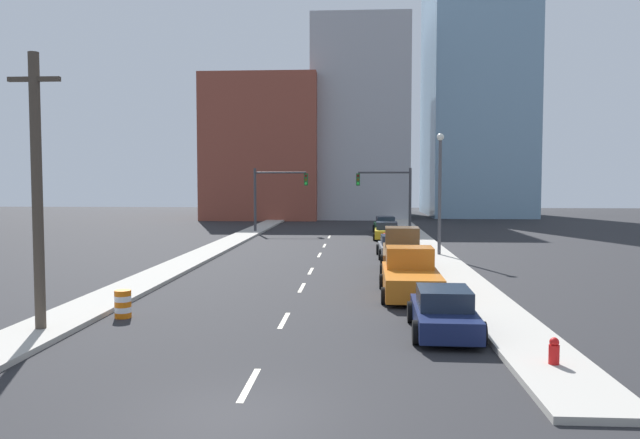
{
  "coord_description": "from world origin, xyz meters",
  "views": [
    {
      "loc": [
        2.5,
        -11.89,
        4.65
      ],
      "look_at": [
        -0.02,
        28.26,
        2.2
      ],
      "focal_mm": 35.0,
      "sensor_mm": 36.0,
      "label": 1
    }
  ],
  "objects_px": {
    "traffic_signal_right": "(394,190)",
    "pickup_truck_orange": "(410,276)",
    "pickup_truck_brown": "(402,255)",
    "sedan_red": "(397,238)",
    "traffic_barrel": "(123,304)",
    "traffic_signal_left": "(271,190)",
    "sedan_navy": "(444,312)",
    "sedan_green": "(385,225)",
    "fire_hydrant": "(554,354)",
    "street_lamp": "(440,185)",
    "sedan_gray": "(394,247)",
    "sedan_yellow": "(387,231)",
    "utility_pole_left_near": "(37,191)"
  },
  "relations": [
    {
      "from": "traffic_signal_left",
      "to": "sedan_navy",
      "type": "height_order",
      "value": "traffic_signal_left"
    },
    {
      "from": "fire_hydrant",
      "to": "sedan_gray",
      "type": "relative_size",
      "value": 0.19
    },
    {
      "from": "pickup_truck_brown",
      "to": "sedan_yellow",
      "type": "relative_size",
      "value": 1.43
    },
    {
      "from": "pickup_truck_orange",
      "to": "sedan_gray",
      "type": "relative_size",
      "value": 1.25
    },
    {
      "from": "street_lamp",
      "to": "pickup_truck_orange",
      "type": "height_order",
      "value": "street_lamp"
    },
    {
      "from": "pickup_truck_brown",
      "to": "sedan_green",
      "type": "xyz_separation_m",
      "value": [
        0.16,
        24.78,
        -0.24
      ]
    },
    {
      "from": "sedan_gray",
      "to": "sedan_yellow",
      "type": "relative_size",
      "value": 1.02
    },
    {
      "from": "pickup_truck_orange",
      "to": "sedan_navy",
      "type": "bearing_deg",
      "value": -84.78
    },
    {
      "from": "traffic_signal_left",
      "to": "street_lamp",
      "type": "relative_size",
      "value": 0.77
    },
    {
      "from": "traffic_signal_right",
      "to": "sedan_green",
      "type": "height_order",
      "value": "traffic_signal_right"
    },
    {
      "from": "fire_hydrant",
      "to": "sedan_red",
      "type": "bearing_deg",
      "value": 94.28
    },
    {
      "from": "traffic_barrel",
      "to": "pickup_truck_brown",
      "type": "relative_size",
      "value": 0.15
    },
    {
      "from": "pickup_truck_brown",
      "to": "sedan_red",
      "type": "distance_m",
      "value": 12.08
    },
    {
      "from": "traffic_barrel",
      "to": "sedan_navy",
      "type": "relative_size",
      "value": 0.21
    },
    {
      "from": "pickup_truck_brown",
      "to": "sedan_green",
      "type": "height_order",
      "value": "pickup_truck_brown"
    },
    {
      "from": "traffic_signal_left",
      "to": "traffic_signal_right",
      "type": "relative_size",
      "value": 1.0
    },
    {
      "from": "traffic_barrel",
      "to": "street_lamp",
      "type": "relative_size",
      "value": 0.13
    },
    {
      "from": "traffic_signal_left",
      "to": "traffic_signal_right",
      "type": "bearing_deg",
      "value": 0.0
    },
    {
      "from": "sedan_gray",
      "to": "sedan_green",
      "type": "bearing_deg",
      "value": 88.08
    },
    {
      "from": "traffic_barrel",
      "to": "pickup_truck_orange",
      "type": "relative_size",
      "value": 0.17
    },
    {
      "from": "traffic_signal_right",
      "to": "pickup_truck_brown",
      "type": "relative_size",
      "value": 0.94
    },
    {
      "from": "traffic_signal_right",
      "to": "pickup_truck_orange",
      "type": "relative_size",
      "value": 1.06
    },
    {
      "from": "utility_pole_left_near",
      "to": "sedan_navy",
      "type": "relative_size",
      "value": 1.86
    },
    {
      "from": "street_lamp",
      "to": "sedan_gray",
      "type": "height_order",
      "value": "street_lamp"
    },
    {
      "from": "pickup_truck_brown",
      "to": "traffic_signal_right",
      "type": "bearing_deg",
      "value": 90.2
    },
    {
      "from": "sedan_green",
      "to": "street_lamp",
      "type": "bearing_deg",
      "value": -85.05
    },
    {
      "from": "sedan_red",
      "to": "sedan_yellow",
      "type": "bearing_deg",
      "value": 93.99
    },
    {
      "from": "pickup_truck_brown",
      "to": "sedan_yellow",
      "type": "distance_m",
      "value": 18.46
    },
    {
      "from": "utility_pole_left_near",
      "to": "sedan_gray",
      "type": "relative_size",
      "value": 1.92
    },
    {
      "from": "utility_pole_left_near",
      "to": "sedan_red",
      "type": "relative_size",
      "value": 1.98
    },
    {
      "from": "sedan_navy",
      "to": "fire_hydrant",
      "type": "bearing_deg",
      "value": -57.64
    },
    {
      "from": "traffic_signal_left",
      "to": "sedan_green",
      "type": "bearing_deg",
      "value": 3.49
    },
    {
      "from": "traffic_signal_left",
      "to": "utility_pole_left_near",
      "type": "height_order",
      "value": "utility_pole_left_near"
    },
    {
      "from": "traffic_signal_right",
      "to": "street_lamp",
      "type": "bearing_deg",
      "value": -83.84
    },
    {
      "from": "pickup_truck_brown",
      "to": "sedan_red",
      "type": "bearing_deg",
      "value": 90.13
    },
    {
      "from": "pickup_truck_orange",
      "to": "pickup_truck_brown",
      "type": "relative_size",
      "value": 0.89
    },
    {
      "from": "traffic_barrel",
      "to": "sedan_green",
      "type": "bearing_deg",
      "value": 73.87
    },
    {
      "from": "sedan_yellow",
      "to": "traffic_barrel",
      "type": "bearing_deg",
      "value": -107.48
    },
    {
      "from": "traffic_signal_right",
      "to": "pickup_truck_orange",
      "type": "bearing_deg",
      "value": -91.81
    },
    {
      "from": "traffic_signal_left",
      "to": "sedan_red",
      "type": "relative_size",
      "value": 1.36
    },
    {
      "from": "street_lamp",
      "to": "sedan_red",
      "type": "xyz_separation_m",
      "value": [
        -2.29,
        5.3,
        -3.77
      ]
    },
    {
      "from": "traffic_signal_right",
      "to": "pickup_truck_brown",
      "type": "distance_m",
      "value": 24.35
    },
    {
      "from": "utility_pole_left_near",
      "to": "street_lamp",
      "type": "height_order",
      "value": "utility_pole_left_near"
    },
    {
      "from": "traffic_signal_right",
      "to": "traffic_barrel",
      "type": "height_order",
      "value": "traffic_signal_right"
    },
    {
      "from": "traffic_signal_left",
      "to": "fire_hydrant",
      "type": "bearing_deg",
      "value": -72.59
    },
    {
      "from": "sedan_red",
      "to": "pickup_truck_orange",
      "type": "bearing_deg",
      "value": -91.53
    },
    {
      "from": "fire_hydrant",
      "to": "traffic_signal_right",
      "type": "bearing_deg",
      "value": 92.43
    },
    {
      "from": "sedan_red",
      "to": "sedan_yellow",
      "type": "height_order",
      "value": "sedan_red"
    },
    {
      "from": "fire_hydrant",
      "to": "sedan_yellow",
      "type": "xyz_separation_m",
      "value": [
        -2.56,
        34.93,
        0.23
      ]
    },
    {
      "from": "traffic_signal_left",
      "to": "street_lamp",
      "type": "xyz_separation_m",
      "value": [
        12.89,
        -17.38,
        0.59
      ]
    }
  ]
}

